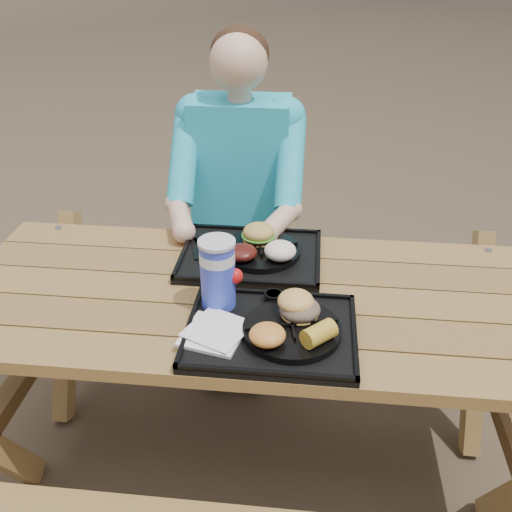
# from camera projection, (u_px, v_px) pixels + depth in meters

# --- Properties ---
(ground) EXTENTS (60.00, 60.00, 0.00)m
(ground) POSITION_uv_depth(u_px,v_px,m) (256.00, 463.00, 2.08)
(ground) COLOR #999999
(ground) RESTS_ON ground
(picnic_table) EXTENTS (1.80, 1.49, 0.75)m
(picnic_table) POSITION_uv_depth(u_px,v_px,m) (256.00, 387.00, 1.88)
(picnic_table) COLOR #999999
(picnic_table) RESTS_ON ground
(tray_near) EXTENTS (0.45, 0.35, 0.02)m
(tray_near) POSITION_uv_depth(u_px,v_px,m) (271.00, 333.00, 1.52)
(tray_near) COLOR black
(tray_near) RESTS_ON picnic_table
(tray_far) EXTENTS (0.45, 0.35, 0.02)m
(tray_far) POSITION_uv_depth(u_px,v_px,m) (251.00, 257.00, 1.86)
(tray_far) COLOR black
(tray_far) RESTS_ON picnic_table
(plate_near) EXTENTS (0.26, 0.26, 0.02)m
(plate_near) POSITION_uv_depth(u_px,v_px,m) (292.00, 330.00, 1.50)
(plate_near) COLOR black
(plate_near) RESTS_ON tray_near
(plate_far) EXTENTS (0.26, 0.26, 0.02)m
(plate_far) POSITION_uv_depth(u_px,v_px,m) (260.00, 251.00, 1.85)
(plate_far) COLOR black
(plate_far) RESTS_ON tray_far
(napkin_stack) EXTENTS (0.18, 0.18, 0.02)m
(napkin_stack) POSITION_uv_depth(u_px,v_px,m) (213.00, 333.00, 1.49)
(napkin_stack) COLOR white
(napkin_stack) RESTS_ON tray_near
(soda_cup) EXTENTS (0.10, 0.10, 0.19)m
(soda_cup) POSITION_uv_depth(u_px,v_px,m) (218.00, 275.00, 1.56)
(soda_cup) COLOR #1B2FCB
(soda_cup) RESTS_ON tray_near
(condiment_bbq) EXTENTS (0.05, 0.05, 0.03)m
(condiment_bbq) POSITION_uv_depth(u_px,v_px,m) (273.00, 297.00, 1.61)
(condiment_bbq) COLOR #321305
(condiment_bbq) RESTS_ON tray_near
(condiment_mustard) EXTENTS (0.05, 0.05, 0.03)m
(condiment_mustard) POSITION_uv_depth(u_px,v_px,m) (298.00, 301.00, 1.60)
(condiment_mustard) COLOR gold
(condiment_mustard) RESTS_ON tray_near
(sandwich) EXTENTS (0.10, 0.10, 0.11)m
(sandwich) POSITION_uv_depth(u_px,v_px,m) (300.00, 299.00, 1.51)
(sandwich) COLOR #E0A54F
(sandwich) RESTS_ON plate_near
(mac_cheese) EXTENTS (0.09, 0.09, 0.05)m
(mac_cheese) POSITION_uv_depth(u_px,v_px,m) (267.00, 335.00, 1.42)
(mac_cheese) COLOR gold
(mac_cheese) RESTS_ON plate_near
(corn_cob) EXTENTS (0.12, 0.12, 0.05)m
(corn_cob) POSITION_uv_depth(u_px,v_px,m) (319.00, 334.00, 1.43)
(corn_cob) COLOR gold
(corn_cob) RESTS_ON plate_near
(cutlery_far) EXTENTS (0.08, 0.14, 0.01)m
(cutlery_far) POSITION_uv_depth(u_px,v_px,m) (202.00, 248.00, 1.88)
(cutlery_far) COLOR black
(cutlery_far) RESTS_ON tray_far
(burger) EXTENTS (0.11, 0.11, 0.09)m
(burger) POSITION_uv_depth(u_px,v_px,m) (259.00, 228.00, 1.86)
(burger) COLOR gold
(burger) RESTS_ON plate_far
(baked_beans) EXTENTS (0.10, 0.10, 0.04)m
(baked_beans) POSITION_uv_depth(u_px,v_px,m) (242.00, 252.00, 1.78)
(baked_beans) COLOR #49130E
(baked_beans) RESTS_ON plate_far
(potato_salad) EXTENTS (0.10, 0.10, 0.06)m
(potato_salad) POSITION_uv_depth(u_px,v_px,m) (280.00, 251.00, 1.78)
(potato_salad) COLOR white
(potato_salad) RESTS_ON plate_far
(diner) EXTENTS (0.48, 0.84, 1.28)m
(diner) POSITION_uv_depth(u_px,v_px,m) (241.00, 218.00, 2.36)
(diner) COLOR teal
(diner) RESTS_ON ground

